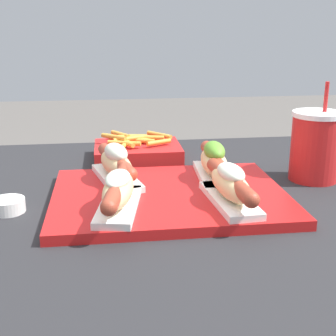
# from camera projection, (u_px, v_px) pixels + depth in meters

# --- Properties ---
(serving_tray) EXTENTS (0.43, 0.32, 0.02)m
(serving_tray) POSITION_uv_depth(u_px,v_px,m) (169.00, 197.00, 0.86)
(serving_tray) COLOR red
(serving_tray) RESTS_ON patio_table
(hot_dog_0) EXTENTS (0.09, 0.21, 0.06)m
(hot_dog_0) POSITION_uv_depth(u_px,v_px,m) (118.00, 191.00, 0.77)
(hot_dog_0) COLOR white
(hot_dog_0) RESTS_ON serving_tray
(hot_dog_1) EXTENTS (0.07, 0.21, 0.07)m
(hot_dog_1) POSITION_uv_depth(u_px,v_px,m) (230.00, 185.00, 0.80)
(hot_dog_1) COLOR white
(hot_dog_1) RESTS_ON serving_tray
(hot_dog_2) EXTENTS (0.10, 0.21, 0.07)m
(hot_dog_2) POSITION_uv_depth(u_px,v_px,m) (116.00, 164.00, 0.91)
(hot_dog_2) COLOR white
(hot_dog_2) RESTS_ON serving_tray
(hot_dog_3) EXTENTS (0.07, 0.21, 0.07)m
(hot_dog_3) POSITION_uv_depth(u_px,v_px,m) (214.00, 162.00, 0.92)
(hot_dog_3) COLOR white
(hot_dog_3) RESTS_ON serving_tray
(sauce_bowl) EXTENTS (0.06, 0.06, 0.02)m
(sauce_bowl) POSITION_uv_depth(u_px,v_px,m) (8.00, 205.00, 0.81)
(sauce_bowl) COLOR white
(sauce_bowl) RESTS_ON patio_table
(drink_cup) EXTENTS (0.10, 0.10, 0.20)m
(drink_cup) POSITION_uv_depth(u_px,v_px,m) (315.00, 146.00, 0.96)
(drink_cup) COLOR red
(drink_cup) RESTS_ON patio_table
(fries_basket) EXTENTS (0.20, 0.16, 0.06)m
(fries_basket) POSITION_uv_depth(u_px,v_px,m) (137.00, 151.00, 1.13)
(fries_basket) COLOR red
(fries_basket) RESTS_ON patio_table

